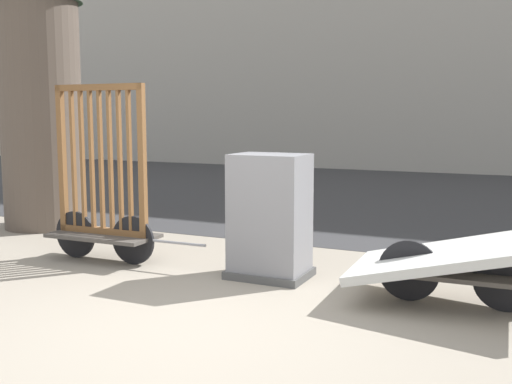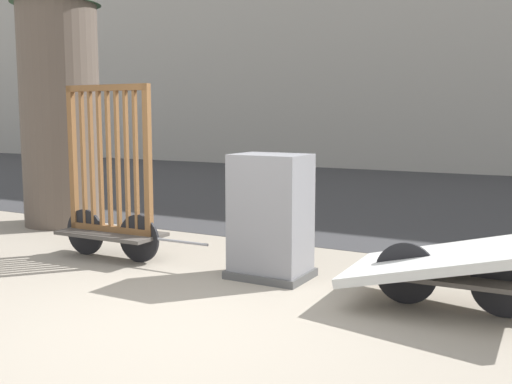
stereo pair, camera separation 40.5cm
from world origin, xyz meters
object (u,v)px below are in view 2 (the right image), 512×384
Objects in this scene: bike_cart_with_bedframe at (111,198)px; advertising_column at (60,107)px; bike_cart_with_mattress at (455,262)px; utility_cabinet at (271,221)px.

bike_cart_with_bedframe is 2.76m from advertising_column.
bike_cart_with_mattress is at bearing -12.49° from advertising_column.
bike_cart_with_mattress is 1.77× the size of utility_cabinet.
bike_cart_with_bedframe is at bearing 177.90° from bike_cart_with_mattress.
advertising_column is (-6.00, 1.33, 1.36)m from bike_cart_with_mattress.
advertising_column reaches higher than utility_cabinet.
utility_cabinet is (1.98, 0.17, -0.12)m from bike_cart_with_bedframe.
utility_cabinet is 0.36× the size of advertising_column.
utility_cabinet reaches higher than bike_cart_with_mattress.
bike_cart_with_bedframe reaches higher than bike_cart_with_mattress.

